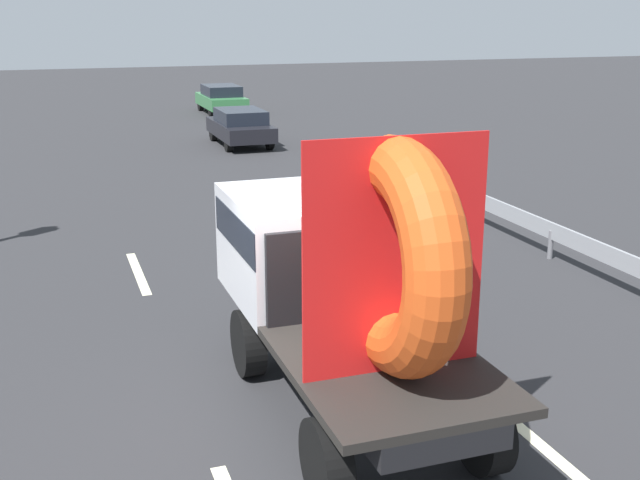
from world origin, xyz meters
The scene contains 8 objects.
ground_plane centered at (0.00, 0.00, 0.00)m, with size 120.00×120.00×0.00m, color #28282B.
flatbed_truck centered at (0.30, 0.31, 1.67)m, with size 2.02×4.90×3.45m.
distant_sedan centered at (3.73, 19.18, 0.67)m, with size 1.64×3.82×1.25m.
guardrail centered at (6.11, 6.45, 0.53)m, with size 0.10×17.30×0.71m.
lane_dash_left_far centered at (-1.41, 5.99, 0.00)m, with size 2.49×0.16×0.01m, color beige.
lane_dash_right_near centered at (2.01, -1.83, 0.00)m, with size 2.67×0.16×0.01m, color beige.
lane_dash_right_far centered at (2.01, 5.73, 0.00)m, with size 2.50×0.16×0.01m, color beige.
oncoming_car centered at (5.03, 28.16, 0.68)m, with size 1.66×3.88×1.27m.
Camera 1 is at (-2.82, -8.02, 4.58)m, focal length 44.95 mm.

